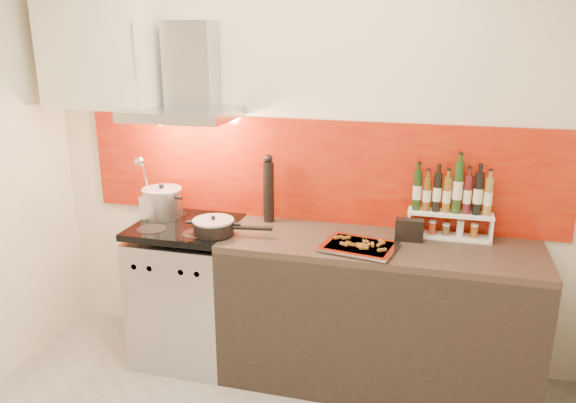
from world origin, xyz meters
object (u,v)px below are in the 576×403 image
(counter, at_px, (376,314))
(pepper_mill, at_px, (269,189))
(range_stove, at_px, (189,292))
(stock_pot, at_px, (163,202))
(saute_pan, at_px, (215,227))
(baking_tray, at_px, (360,246))

(counter, bearing_deg, pepper_mill, 164.45)
(range_stove, xyz_separation_m, counter, (1.20, 0.00, 0.01))
(counter, height_order, stock_pot, stock_pot)
(range_stove, height_order, counter, range_stove)
(stock_pot, distance_m, saute_pan, 0.50)
(stock_pot, relative_size, saute_pan, 0.54)
(stock_pot, bearing_deg, saute_pan, -26.18)
(range_stove, bearing_deg, stock_pot, 153.31)
(range_stove, relative_size, counter, 0.51)
(range_stove, distance_m, saute_pan, 0.58)
(counter, xyz_separation_m, stock_pot, (-1.39, 0.09, 0.55))
(counter, height_order, baking_tray, baking_tray)
(pepper_mill, bearing_deg, baking_tray, -27.46)
(pepper_mill, bearing_deg, range_stove, -156.93)
(counter, bearing_deg, stock_pot, 176.18)
(saute_pan, bearing_deg, counter, 7.54)
(range_stove, bearing_deg, counter, 0.23)
(range_stove, relative_size, baking_tray, 2.06)
(saute_pan, bearing_deg, baking_tray, 0.30)
(counter, relative_size, baking_tray, 4.07)
(pepper_mill, bearing_deg, counter, -15.55)
(range_stove, height_order, baking_tray, baking_tray)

